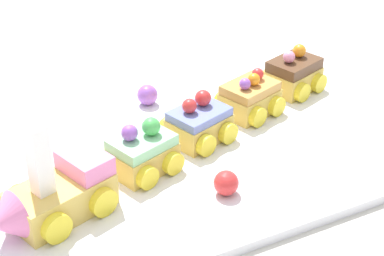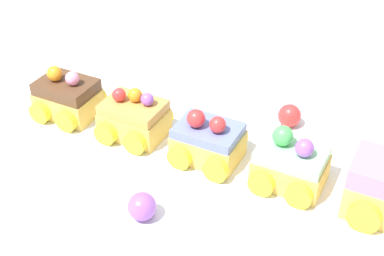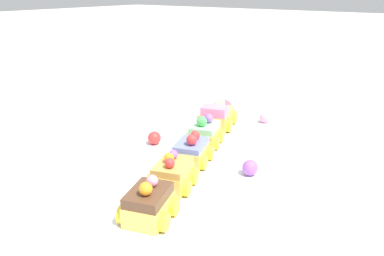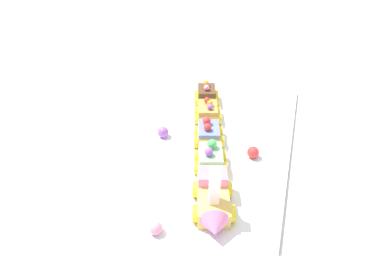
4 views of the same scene
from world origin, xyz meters
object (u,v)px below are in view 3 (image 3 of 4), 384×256
(cake_train_locomotive, at_px, (219,114))
(cake_car_caramel, at_px, (173,175))
(cake_car_chocolate, at_px, (149,204))
(gumball_red, at_px, (154,138))
(cake_car_mint, at_px, (205,134))
(gumball_purple, at_px, (250,168))
(gumball_pink, at_px, (265,118))
(cake_car_blueberry, at_px, (191,152))

(cake_train_locomotive, height_order, cake_car_caramel, cake_train_locomotive)
(cake_train_locomotive, relative_size, cake_car_chocolate, 1.64)
(gumball_red, bearing_deg, cake_car_mint, -53.10)
(cake_car_mint, bearing_deg, gumball_red, 108.53)
(cake_train_locomotive, distance_m, gumball_purple, 0.26)
(gumball_purple, bearing_deg, cake_train_locomotive, 44.47)
(gumball_purple, bearing_deg, cake_car_mint, 64.50)
(cake_train_locomotive, distance_m, cake_car_mint, 0.12)
(cake_car_mint, height_order, gumball_pink, cake_car_mint)
(cake_car_mint, bearing_deg, gumball_purple, -133.86)
(cake_train_locomotive, bearing_deg, gumball_red, 147.60)
(cake_car_mint, relative_size, cake_car_chocolate, 1.00)
(cake_car_mint, height_order, cake_car_chocolate, same)
(gumball_purple, height_order, gumball_pink, gumball_purple)
(cake_train_locomotive, bearing_deg, cake_car_chocolate, -179.99)
(cake_car_blueberry, xyz_separation_m, cake_car_caramel, (-0.09, -0.03, 0.00))
(cake_car_caramel, relative_size, cake_car_chocolate, 1.00)
(cake_car_blueberry, relative_size, gumball_red, 3.16)
(gumball_red, bearing_deg, cake_car_chocolate, -140.05)
(cake_train_locomotive, relative_size, cake_car_caramel, 1.64)
(cake_car_blueberry, xyz_separation_m, gumball_pink, (0.28, -0.01, -0.01))
(cake_car_mint, height_order, cake_car_blueberry, cake_car_mint)
(gumball_pink, distance_m, gumball_red, 0.29)
(cake_train_locomotive, xyz_separation_m, cake_car_caramel, (-0.30, -0.10, -0.00))
(cake_car_chocolate, height_order, gumball_red, cake_car_chocolate)
(cake_train_locomotive, bearing_deg, cake_car_caramel, 179.97)
(gumball_red, bearing_deg, cake_train_locomotive, -14.03)
(cake_car_chocolate, bearing_deg, cake_train_locomotive, 0.01)
(gumball_red, bearing_deg, gumball_purple, -91.30)
(cake_car_blueberry, height_order, gumball_red, cake_car_blueberry)
(cake_car_chocolate, relative_size, gumball_pink, 3.48)
(gumball_pink, bearing_deg, gumball_red, 153.61)
(cake_train_locomotive, height_order, gumball_pink, cake_train_locomotive)
(cake_train_locomotive, relative_size, cake_car_blueberry, 1.64)
(gumball_pink, bearing_deg, cake_car_caramel, -177.60)
(cake_train_locomotive, xyz_separation_m, gumball_purple, (-0.19, -0.18, -0.01))
(cake_train_locomotive, xyz_separation_m, cake_car_chocolate, (-0.39, -0.13, -0.00))
(cake_car_caramel, distance_m, gumball_red, 0.19)
(cake_car_mint, bearing_deg, cake_car_chocolate, -179.99)
(cake_car_mint, xyz_separation_m, gumball_purple, (-0.07, -0.14, -0.01))
(cake_train_locomotive, distance_m, gumball_red, 0.19)
(cake_car_blueberry, bearing_deg, gumball_pink, -21.20)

